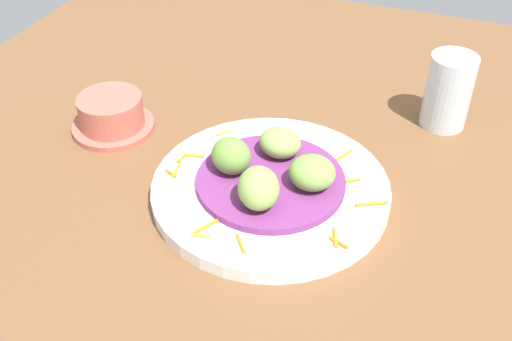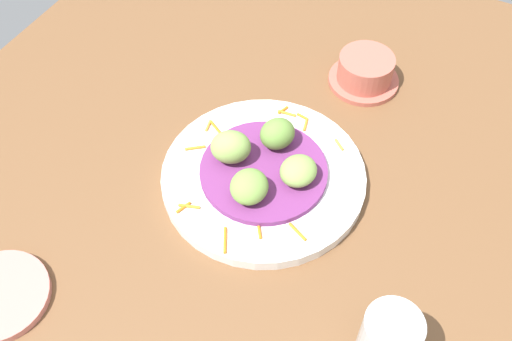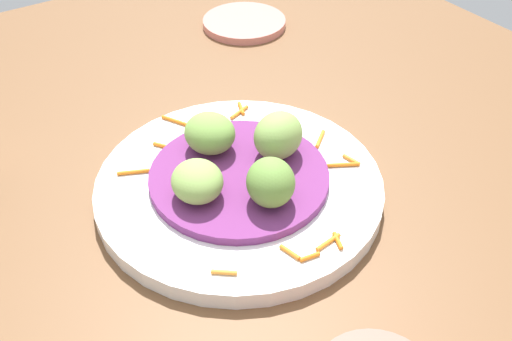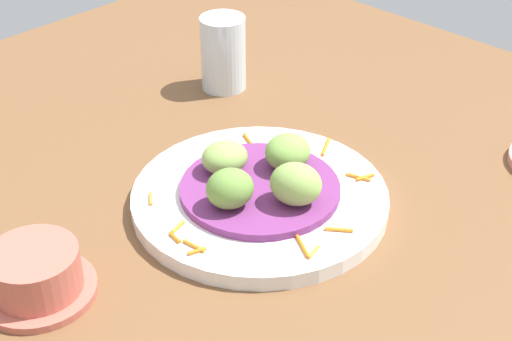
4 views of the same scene
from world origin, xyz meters
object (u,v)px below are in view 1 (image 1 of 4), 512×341
guac_scoop_left (259,188)px  guac_scoop_center (312,173)px  guac_scoop_back (231,156)px  terracotta_bowl (112,115)px  main_plate (271,190)px  water_glass (448,91)px  guac_scoop_right (282,143)px

guac_scoop_left → guac_scoop_center: bearing=-131.1°
guac_scoop_back → terracotta_bowl: bearing=-15.7°
main_plate → guac_scoop_left: 6.25cm
terracotta_bowl → water_glass: water_glass is taller
main_plate → guac_scoop_right: 5.89cm
main_plate → guac_scoop_left: guac_scoop_left is taller
main_plate → water_glass: (-16.65, -22.78, 4.21)cm
guac_scoop_back → terracotta_bowl: guac_scoop_back is taller
guac_scoop_right → guac_scoop_left: bearing=93.9°
guac_scoop_center → guac_scoop_right: size_ratio=1.02×
main_plate → terracotta_bowl: size_ratio=2.53×
guac_scoop_right → water_glass: (-16.98, -18.01, 0.77)cm
main_plate → guac_scoop_left: bearing=93.9°
guac_scoop_left → guac_scoop_right: bearing=-86.1°
main_plate → terracotta_bowl: bearing=-12.1°
guac_scoop_right → water_glass: 24.77cm
guac_scoop_right → terracotta_bowl: bearing=-1.1°
guac_scoop_back → terracotta_bowl: size_ratio=0.45×
guac_scoop_back → main_plate: bearing=-176.1°
main_plate → terracotta_bowl: terracotta_bowl is taller
main_plate → water_glass: size_ratio=2.74×
terracotta_bowl → main_plate: bearing=167.9°
terracotta_bowl → water_glass: (-41.22, -17.53, 2.81)cm
guac_scoop_center → water_glass: bearing=-117.9°
guac_scoop_right → guac_scoop_back: bearing=48.9°
guac_scoop_left → guac_scoop_back: (5.09, -4.44, -0.15)cm
main_plate → water_glass: 28.53cm
terracotta_bowl → water_glass: bearing=-157.0°
water_glass → guac_scoop_right: bearing=46.7°
guac_scoop_center → guac_scoop_back: bearing=3.9°
main_plate → guac_scoop_center: bearing=-176.1°
main_plate → guac_scoop_center: (-4.77, -0.33, 3.68)cm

